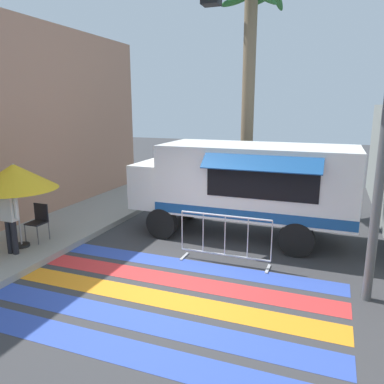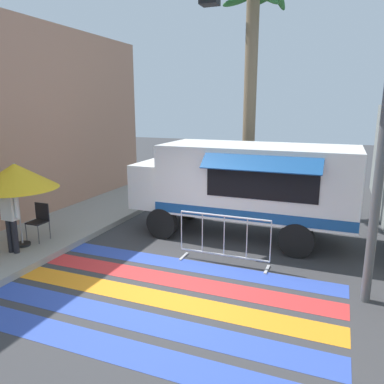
% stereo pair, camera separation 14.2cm
% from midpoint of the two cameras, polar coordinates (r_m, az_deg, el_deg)
% --- Properties ---
extents(ground_plane, '(60.00, 60.00, 0.00)m').
position_cam_midpoint_polar(ground_plane, '(7.51, -2.40, -13.76)').
color(ground_plane, '#38383A').
extents(crosswalk_painted, '(6.40, 3.60, 0.01)m').
position_cam_midpoint_polar(crosswalk_painted, '(7.02, -4.55, -15.84)').
color(crosswalk_painted, '#334FB2').
rests_on(crosswalk_painted, ground_plane).
extents(food_truck, '(5.65, 2.48, 2.42)m').
position_cam_midpoint_polar(food_truck, '(9.75, 7.82, 1.63)').
color(food_truck, white).
rests_on(food_truck, ground_plane).
extents(traffic_signal_pole, '(3.89, 0.29, 6.50)m').
position_cam_midpoint_polar(traffic_signal_pole, '(6.89, 18.64, 22.73)').
color(traffic_signal_pole, '#515456').
rests_on(traffic_signal_pole, ground_plane).
extents(patio_umbrella, '(1.88, 1.88, 1.97)m').
position_cam_midpoint_polar(patio_umbrella, '(9.37, -24.94, 2.18)').
color(patio_umbrella, black).
rests_on(patio_umbrella, sidewalk_left).
extents(folding_chair, '(0.41, 0.41, 0.90)m').
position_cam_midpoint_polar(folding_chair, '(9.91, -21.82, -3.69)').
color(folding_chair, '#4C4C51').
rests_on(folding_chair, sidewalk_left).
extents(vendor_person, '(0.53, 0.22, 1.64)m').
position_cam_midpoint_polar(vendor_person, '(9.16, -25.61, -2.89)').
color(vendor_person, black).
rests_on(vendor_person, sidewalk_left).
extents(barricade_front, '(2.03, 0.44, 1.11)m').
position_cam_midpoint_polar(barricade_front, '(8.20, 5.40, -7.27)').
color(barricade_front, '#B7BABF').
rests_on(barricade_front, ground_plane).
extents(palm_tree, '(2.22, 2.23, 7.14)m').
position_cam_midpoint_polar(palm_tree, '(12.48, 9.27, 18.51)').
color(palm_tree, '#7A664C').
rests_on(palm_tree, ground_plane).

